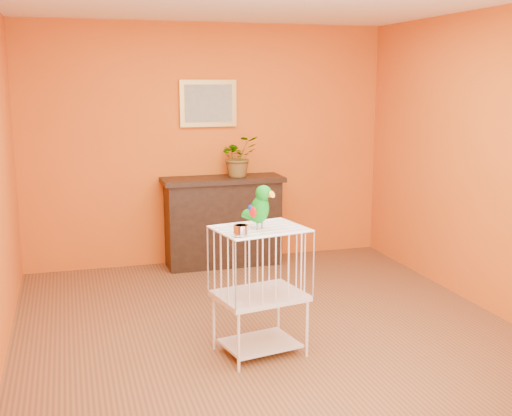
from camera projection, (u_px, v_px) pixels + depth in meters
name	position (u px, v px, depth m)	size (l,w,h in m)	color
ground	(270.00, 333.00, 5.14)	(4.50, 4.50, 0.00)	brown
room_shell	(271.00, 135.00, 4.83)	(4.50, 4.50, 4.50)	#D25713
console_cabinet	(223.00, 221.00, 6.98)	(1.31, 0.47, 0.97)	black
potted_plant	(239.00, 161.00, 6.89)	(0.40, 0.44, 0.34)	#26722D
framed_picture	(208.00, 103.00, 6.89)	(0.62, 0.04, 0.50)	#BA9442
birdcage	(260.00, 289.00, 4.68)	(0.69, 0.58, 0.95)	silver
feed_cup	(241.00, 230.00, 4.34)	(0.10, 0.10, 0.07)	silver
parrot	(260.00, 206.00, 4.54)	(0.21, 0.27, 0.32)	#59544C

